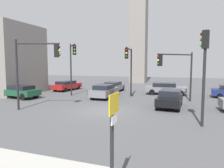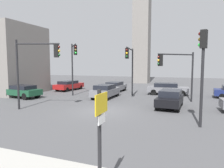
{
  "view_description": "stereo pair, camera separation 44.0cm",
  "coord_description": "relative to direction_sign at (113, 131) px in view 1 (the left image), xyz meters",
  "views": [
    {
      "loc": [
        5.62,
        -14.28,
        3.51
      ],
      "look_at": [
        -0.17,
        2.4,
        1.85
      ],
      "focal_mm": 32.57,
      "sensor_mm": 36.0,
      "label": 1
    },
    {
      "loc": [
        6.03,
        -14.13,
        3.51
      ],
      "look_at": [
        -0.17,
        2.4,
        1.85
      ],
      "focal_mm": 32.57,
      "sensor_mm": 36.0,
      "label": 2
    }
  ],
  "objects": [
    {
      "name": "traffic_light_4",
      "position": [
        2.76,
        7.71,
        1.92
      ],
      "size": [
        0.49,
        0.41,
        5.42
      ],
      "rotation": [
        0.0,
        0.0,
        2.78
      ],
      "color": "black",
      "rests_on": "ground_plane"
    },
    {
      "name": "car_3",
      "position": [
        -13.48,
        19.64,
        -1.13
      ],
      "size": [
        2.29,
        4.76,
        1.33
      ],
      "rotation": [
        0.0,
        0.0,
        1.48
      ],
      "color": "maroon",
      "rests_on": "ground_plane"
    },
    {
      "name": "car_6",
      "position": [
        -6.16,
        15.28,
        -1.08
      ],
      "size": [
        1.87,
        4.29,
        1.44
      ],
      "rotation": [
        0.0,
        0.0,
        1.57
      ],
      "color": "slate",
      "rests_on": "ground_plane"
    },
    {
      "name": "car_7",
      "position": [
        -6.9,
        20.36,
        -1.14
      ],
      "size": [
        2.01,
        4.2,
        1.31
      ],
      "rotation": [
        0.0,
        0.0,
        1.53
      ],
      "color": "slate",
      "rests_on": "ground_plane"
    },
    {
      "name": "car_0",
      "position": [
        -14.61,
        12.22,
        -1.1
      ],
      "size": [
        4.56,
        2.35,
        1.36
      ],
      "rotation": [
        0.0,
        0.0,
        3.03
      ],
      "color": "#19472D",
      "rests_on": "ground_plane"
    },
    {
      "name": "traffic_light_0",
      "position": [
        1.01,
        14.85,
        1.55
      ],
      "size": [
        3.03,
        2.64,
        4.7
      ],
      "rotation": [
        0.0,
        0.0,
        -2.43
      ],
      "color": "black",
      "rests_on": "ground_plane"
    },
    {
      "name": "car_5",
      "position": [
        -0.22,
        20.09,
        -1.09
      ],
      "size": [
        4.84,
        2.34,
        1.38
      ],
      "rotation": [
        0.0,
        0.0,
        0.08
      ],
      "color": "slate",
      "rests_on": "ground_plane"
    },
    {
      "name": "car_1",
      "position": [
        0.72,
        12.63,
        -1.08
      ],
      "size": [
        2.02,
        4.22,
        1.44
      ],
      "rotation": [
        0.0,
        0.0,
        -1.62
      ],
      "color": "black",
      "rests_on": "ground_plane"
    },
    {
      "name": "traffic_light_3",
      "position": [
        -3.69,
        16.03,
        2.06
      ],
      "size": [
        0.8,
        4.45,
        5.37
      ],
      "rotation": [
        0.0,
        0.0,
        -1.44
      ],
      "color": "black",
      "rests_on": "ground_plane"
    },
    {
      "name": "ground_plane",
      "position": [
        -3.99,
        9.54,
        -1.84
      ],
      "size": [
        90.89,
        90.89,
        0.0
      ],
      "primitive_type": "plane",
      "color": "#4C4C4F"
    },
    {
      "name": "skyline_tower",
      "position": [
        -6.67,
        35.04,
        10.71
      ],
      "size": [
        3.05,
        3.05,
        25.11
      ],
      "primitive_type": "cube",
      "color": "gray",
      "rests_on": "ground_plane"
    },
    {
      "name": "traffic_light_1",
      "position": [
        -9.6,
        14.63,
        2.28
      ],
      "size": [
        1.97,
        2.41,
        5.89
      ],
      "rotation": [
        0.0,
        0.0,
        -0.89
      ],
      "color": "black",
      "rests_on": "ground_plane"
    },
    {
      "name": "direction_sign",
      "position": [
        0.0,
        0.0,
        0.0
      ],
      "size": [
        0.13,
        0.7,
        2.76
      ],
      "rotation": [
        0.0,
        0.0,
        -0.01
      ],
      "color": "black",
      "rests_on": "ground_plane"
    },
    {
      "name": "traffic_light_2",
      "position": [
        -9.05,
        8.21,
        2.01
      ],
      "size": [
        3.31,
        1.3,
        5.46
      ],
      "rotation": [
        0.0,
        0.0,
        0.33
      ],
      "color": "black",
      "rests_on": "ground_plane"
    }
  ]
}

